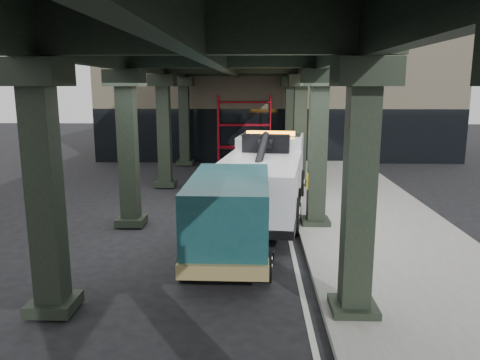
# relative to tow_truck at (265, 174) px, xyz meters

# --- Properties ---
(ground) EXTENTS (90.00, 90.00, 0.00)m
(ground) POSITION_rel_tow_truck_xyz_m (-0.99, -3.84, -1.42)
(ground) COLOR black
(ground) RESTS_ON ground
(sidewalk) EXTENTS (5.00, 40.00, 0.15)m
(sidewalk) POSITION_rel_tow_truck_xyz_m (3.51, -1.84, -1.35)
(sidewalk) COLOR gray
(sidewalk) RESTS_ON ground
(lane_stripe) EXTENTS (0.12, 38.00, 0.01)m
(lane_stripe) POSITION_rel_tow_truck_xyz_m (0.71, -1.84, -1.42)
(lane_stripe) COLOR silver
(lane_stripe) RESTS_ON ground
(viaduct) EXTENTS (7.40, 32.00, 6.40)m
(viaduct) POSITION_rel_tow_truck_xyz_m (-1.39, -1.84, 4.04)
(viaduct) COLOR black
(viaduct) RESTS_ON ground
(building) EXTENTS (22.00, 10.00, 8.00)m
(building) POSITION_rel_tow_truck_xyz_m (1.01, 16.16, 2.58)
(building) COLOR #C6B793
(building) RESTS_ON ground
(scaffolding) EXTENTS (3.08, 0.88, 4.00)m
(scaffolding) POSITION_rel_tow_truck_xyz_m (-0.99, 10.80, 0.68)
(scaffolding) COLOR #B50E1C
(scaffolding) RESTS_ON ground
(tow_truck) EXTENTS (3.56, 9.13, 2.92)m
(tow_truck) POSITION_rel_tow_truck_xyz_m (0.00, 0.00, 0.00)
(tow_truck) COLOR black
(tow_truck) RESTS_ON ground
(towed_van) EXTENTS (2.27, 5.48, 2.21)m
(towed_van) POSITION_rel_tow_truck_xyz_m (-1.01, -4.41, -0.24)
(towed_van) COLOR #134044
(towed_van) RESTS_ON ground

